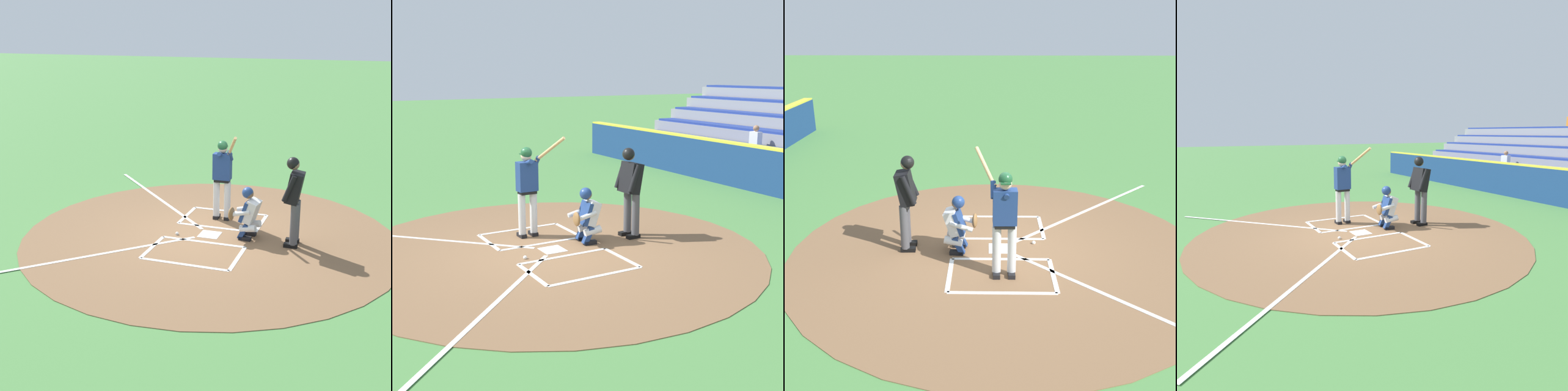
% 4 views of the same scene
% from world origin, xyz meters
% --- Properties ---
extents(ground_plane, '(120.00, 120.00, 0.00)m').
position_xyz_m(ground_plane, '(0.00, 0.00, 0.00)').
color(ground_plane, '#4C8442').
extents(dirt_circle, '(8.00, 8.00, 0.01)m').
position_xyz_m(dirt_circle, '(0.00, 0.00, 0.01)').
color(dirt_circle, brown).
rests_on(dirt_circle, ground).
extents(home_plate_and_chalk, '(7.93, 4.91, 0.01)m').
position_xyz_m(home_plate_and_chalk, '(0.00, 0.88, 0.01)').
color(home_plate_and_chalk, white).
rests_on(home_plate_and_chalk, dirt_circle).
extents(batter, '(0.92, 0.73, 2.13)m').
position_xyz_m(batter, '(1.03, 0.03, 1.10)').
color(batter, silver).
rests_on(batter, ground).
extents(catcher, '(0.59, 0.65, 1.13)m').
position_xyz_m(catcher, '(0.09, -0.81, 0.59)').
color(catcher, black).
rests_on(catcher, ground).
extents(plate_umpire, '(0.59, 0.42, 1.86)m').
position_xyz_m(plate_umpire, '(0.00, -1.77, 1.08)').
color(plate_umpire, '#4C4C51').
rests_on(plate_umpire, ground).
extents(baseball, '(0.07, 0.07, 0.07)m').
position_xyz_m(baseball, '(-0.23, 0.67, 0.04)').
color(baseball, white).
rests_on(baseball, ground).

